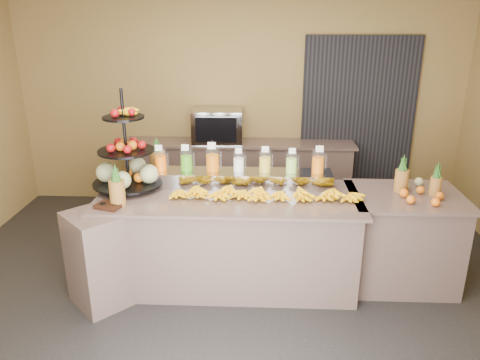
# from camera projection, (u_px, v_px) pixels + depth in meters

# --- Properties ---
(ground) EXTENTS (6.00, 6.00, 0.00)m
(ground) POSITION_uv_depth(u_px,v_px,m) (227.00, 297.00, 4.48)
(ground) COLOR black
(ground) RESTS_ON ground
(room_envelope) EXTENTS (6.04, 5.02, 2.82)m
(room_envelope) POSITION_uv_depth(u_px,v_px,m) (250.00, 88.00, 4.57)
(room_envelope) COLOR olive
(room_envelope) RESTS_ON ground
(buffet_counter) EXTENTS (2.75, 1.25, 0.93)m
(buffet_counter) POSITION_uv_depth(u_px,v_px,m) (217.00, 241.00, 4.57)
(buffet_counter) COLOR gray
(buffet_counter) RESTS_ON ground
(right_counter) EXTENTS (1.08, 0.88, 0.93)m
(right_counter) POSITION_uv_depth(u_px,v_px,m) (401.00, 238.00, 4.62)
(right_counter) COLOR gray
(right_counter) RESTS_ON ground
(back_ledge) EXTENTS (3.10, 0.55, 0.93)m
(back_ledge) POSITION_uv_depth(u_px,v_px,m) (239.00, 174.00, 6.43)
(back_ledge) COLOR gray
(back_ledge) RESTS_ON ground
(pitcher_tray) EXTENTS (1.85, 0.30, 0.15)m
(pitcher_tray) POSITION_uv_depth(u_px,v_px,m) (239.00, 178.00, 4.68)
(pitcher_tray) COLOR gray
(pitcher_tray) RESTS_ON buffet_counter
(juice_pitcher_orange_a) EXTENTS (0.12, 0.12, 0.29)m
(juice_pitcher_orange_a) POSITION_uv_depth(u_px,v_px,m) (161.00, 161.00, 4.65)
(juice_pitcher_orange_a) COLOR silver
(juice_pitcher_orange_a) RESTS_ON pitcher_tray
(juice_pitcher_green) EXTENTS (0.12, 0.13, 0.30)m
(juice_pitcher_green) POSITION_uv_depth(u_px,v_px,m) (186.00, 161.00, 4.64)
(juice_pitcher_green) COLOR silver
(juice_pitcher_green) RESTS_ON pitcher_tray
(juice_pitcher_orange_b) EXTENTS (0.13, 0.14, 0.32)m
(juice_pitcher_orange_b) POSITION_uv_depth(u_px,v_px,m) (213.00, 161.00, 4.63)
(juice_pitcher_orange_b) COLOR silver
(juice_pitcher_orange_b) RESTS_ON pitcher_tray
(juice_pitcher_milk) EXTENTS (0.11, 0.11, 0.26)m
(juice_pitcher_milk) POSITION_uv_depth(u_px,v_px,m) (239.00, 163.00, 4.62)
(juice_pitcher_milk) COLOR silver
(juice_pitcher_milk) RESTS_ON pitcher_tray
(juice_pitcher_lemon) EXTENTS (0.12, 0.12, 0.29)m
(juice_pitcher_lemon) POSITION_uv_depth(u_px,v_px,m) (265.00, 162.00, 4.61)
(juice_pitcher_lemon) COLOR silver
(juice_pitcher_lemon) RESTS_ON pitcher_tray
(juice_pitcher_lime) EXTENTS (0.11, 0.12, 0.27)m
(juice_pitcher_lime) POSITION_uv_depth(u_px,v_px,m) (291.00, 163.00, 4.60)
(juice_pitcher_lime) COLOR silver
(juice_pitcher_lime) RESTS_ON pitcher_tray
(juice_pitcher_orange_c) EXTENTS (0.12, 0.13, 0.30)m
(juice_pitcher_orange_c) POSITION_uv_depth(u_px,v_px,m) (318.00, 163.00, 4.59)
(juice_pitcher_orange_c) COLOR silver
(juice_pitcher_orange_c) RESTS_ON pitcher_tray
(banana_heap) EXTENTS (1.82, 0.16, 0.15)m
(banana_heap) POSITION_uv_depth(u_px,v_px,m) (262.00, 191.00, 4.38)
(banana_heap) COLOR yellow
(banana_heap) RESTS_ON buffet_counter
(fruit_stand) EXTENTS (0.88, 0.88, 0.98)m
(fruit_stand) POSITION_uv_depth(u_px,v_px,m) (132.00, 164.00, 4.57)
(fruit_stand) COLOR black
(fruit_stand) RESTS_ON buffet_counter
(condiment_caddy) EXTENTS (0.27, 0.23, 0.03)m
(condiment_caddy) POSITION_uv_depth(u_px,v_px,m) (109.00, 206.00, 4.17)
(condiment_caddy) COLOR black
(condiment_caddy) RESTS_ON buffet_counter
(pineapple_left_a) EXTENTS (0.14, 0.14, 0.40)m
(pineapple_left_a) POSITION_uv_depth(u_px,v_px,m) (117.00, 190.00, 4.17)
(pineapple_left_a) COLOR brown
(pineapple_left_a) RESTS_ON buffet_counter
(pineapple_left_b) EXTENTS (0.15, 0.15, 0.44)m
(pineapple_left_b) POSITION_uv_depth(u_px,v_px,m) (158.00, 162.00, 4.90)
(pineapple_left_b) COLOR brown
(pineapple_left_b) RESTS_ON buffet_counter
(right_fruit_pile) EXTENTS (0.41, 0.39, 0.22)m
(right_fruit_pile) POSITION_uv_depth(u_px,v_px,m) (419.00, 190.00, 4.40)
(right_fruit_pile) COLOR brown
(right_fruit_pile) RESTS_ON right_counter
(oven_warmer) EXTENTS (0.67, 0.47, 0.44)m
(oven_warmer) POSITION_uv_depth(u_px,v_px,m) (218.00, 126.00, 6.21)
(oven_warmer) COLOR gray
(oven_warmer) RESTS_ON back_ledge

